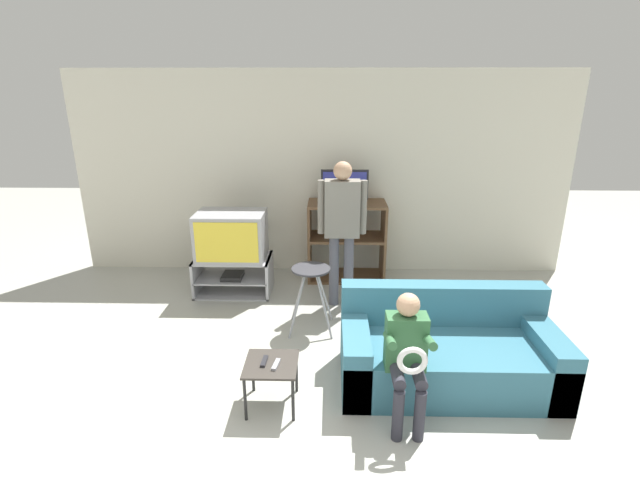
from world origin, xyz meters
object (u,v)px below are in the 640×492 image
at_px(television_flat, 345,187).
at_px(person_seated_child, 407,351).
at_px(remote_control_black, 264,361).
at_px(remote_control_white, 276,364).
at_px(couch, 447,352).
at_px(media_shelf, 346,240).
at_px(folding_stool, 311,279).
at_px(person_standing_adult, 342,221).
at_px(tv_stand, 234,275).
at_px(television_main, 231,235).
at_px(snack_table, 271,369).

distance_m(television_flat, person_seated_child, 2.84).
xyz_separation_m(remote_control_black, remote_control_white, (0.09, -0.04, 0.00)).
bearing_deg(remote_control_white, television_flat, 87.31).
height_order(couch, person_seated_child, person_seated_child).
height_order(media_shelf, folding_stool, media_shelf).
bearing_deg(remote_control_white, person_seated_child, 3.97).
distance_m(television_flat, person_standing_adult, 0.82).
bearing_deg(tv_stand, remote_control_black, -72.44).
xyz_separation_m(tv_stand, remote_control_white, (0.76, -2.16, 0.17)).
xyz_separation_m(television_main, media_shelf, (1.37, 0.47, -0.21)).
distance_m(folding_stool, snack_table, 1.28).
bearing_deg(folding_stool, person_seated_child, -61.12).
distance_m(television_main, television_flat, 1.50).
distance_m(remote_control_black, couch, 1.53).
bearing_deg(media_shelf, remote_control_white, -102.93).
bearing_deg(television_main, person_standing_adult, -13.88).
height_order(television_main, person_standing_adult, person_standing_adult).
relative_size(remote_control_white, person_seated_child, 0.14).
bearing_deg(couch, media_shelf, 109.27).
bearing_deg(person_seated_child, remote_control_white, 174.44).
bearing_deg(tv_stand, remote_control_white, -70.50).
relative_size(snack_table, couch, 0.23).
bearing_deg(folding_stool, television_flat, 75.36).
xyz_separation_m(media_shelf, folding_stool, (-0.40, -1.38, 0.04)).
bearing_deg(remote_control_black, couch, 17.45).
distance_m(media_shelf, person_standing_adult, 0.93).
bearing_deg(television_main, television_flat, 19.54).
distance_m(television_main, person_seated_child, 2.85).
bearing_deg(person_standing_adult, television_flat, 86.73).
height_order(snack_table, couch, couch).
xyz_separation_m(television_main, person_seated_child, (1.73, -2.27, -0.14)).
bearing_deg(television_flat, couch, -69.98).
xyz_separation_m(tv_stand, snack_table, (0.72, -2.12, 0.11)).
relative_size(media_shelf, couch, 0.57).
bearing_deg(remote_control_white, television_main, 118.93).
bearing_deg(couch, remote_control_white, -163.67).
relative_size(couch, person_standing_adult, 1.08).
bearing_deg(remote_control_black, tv_stand, 111.19).
height_order(remote_control_white, person_seated_child, person_seated_child).
distance_m(television_main, folding_stool, 1.34).
xyz_separation_m(snack_table, person_standing_adult, (0.57, 1.82, 0.67)).
distance_m(television_main, remote_control_black, 2.26).
bearing_deg(snack_table, television_flat, 76.75).
height_order(remote_control_black, remote_control_white, same).
distance_m(tv_stand, person_standing_adult, 1.54).
xyz_separation_m(television_flat, remote_control_white, (-0.57, -2.65, -0.81)).
distance_m(television_main, snack_table, 2.29).
bearing_deg(remote_control_black, television_flat, 79.24).
xyz_separation_m(snack_table, remote_control_black, (-0.05, 0.01, 0.06)).
xyz_separation_m(tv_stand, remote_control_black, (0.67, -2.12, 0.17)).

